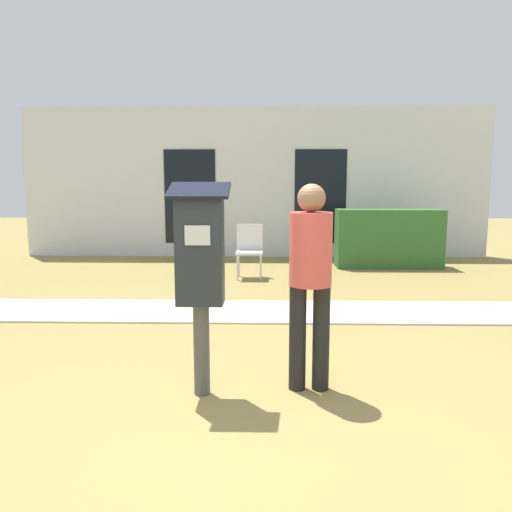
% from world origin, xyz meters
% --- Properties ---
extents(ground_plane, '(40.00, 40.00, 0.00)m').
position_xyz_m(ground_plane, '(0.00, 0.00, 0.00)').
color(ground_plane, olive).
extents(sidewalk, '(12.00, 1.10, 0.02)m').
position_xyz_m(sidewalk, '(0.00, 2.89, 0.01)').
color(sidewalk, '#B7B2A8').
rests_on(sidewalk, ground).
extents(building_facade, '(10.00, 0.26, 3.20)m').
position_xyz_m(building_facade, '(0.00, 7.76, 1.60)').
color(building_facade, silver).
rests_on(building_facade, ground).
extents(parking_meter, '(0.44, 0.31, 1.59)m').
position_xyz_m(parking_meter, '(-0.22, 0.45, 1.02)').
color(parking_meter, '#4C4C4C').
rests_on(parking_meter, ground).
extents(person_standing, '(0.32, 0.32, 1.58)m').
position_xyz_m(person_standing, '(0.60, 0.56, 0.93)').
color(person_standing, black).
rests_on(person_standing, ground).
extents(outdoor_chair_left, '(0.44, 0.44, 0.90)m').
position_xyz_m(outdoor_chair_left, '(-0.93, 5.33, 0.53)').
color(outdoor_chair_left, silver).
rests_on(outdoor_chair_left, ground).
extents(outdoor_chair_middle, '(0.44, 0.44, 0.90)m').
position_xyz_m(outdoor_chair_middle, '(-0.03, 5.20, 0.53)').
color(outdoor_chair_middle, silver).
rests_on(outdoor_chair_middle, ground).
extents(hedge_row, '(1.97, 0.60, 1.10)m').
position_xyz_m(hedge_row, '(2.57, 6.33, 0.55)').
color(hedge_row, '#33662D').
rests_on(hedge_row, ground).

